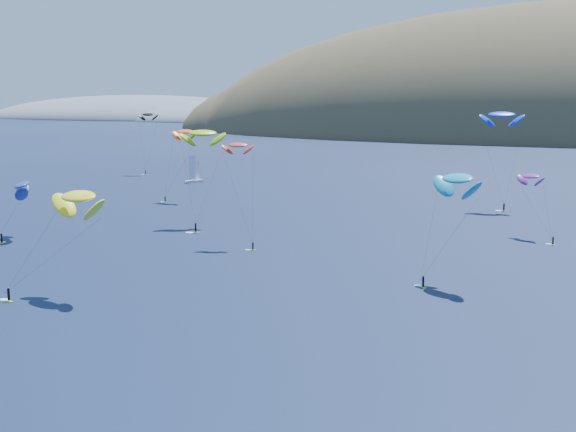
# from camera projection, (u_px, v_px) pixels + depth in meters

# --- Properties ---
(headland) EXTENTS (460.00, 250.00, 60.00)m
(headland) POSITION_uv_depth(u_px,v_px,m) (159.00, 121.00, 919.17)
(headland) COLOR slate
(headland) RESTS_ON ground
(sailboat) EXTENTS (8.48, 7.68, 10.13)m
(sailboat) POSITION_uv_depth(u_px,v_px,m) (194.00, 180.00, 266.39)
(sailboat) COLOR silver
(sailboat) RESTS_ON ground
(kitesurfer_1) EXTENTS (8.47, 9.46, 21.20)m
(kitesurfer_1) POSITION_uv_depth(u_px,v_px,m) (185.00, 132.00, 220.42)
(kitesurfer_1) COLOR #AFE819
(kitesurfer_1) RESTS_ON ground
(kitesurfer_2) EXTENTS (13.16, 12.94, 17.58)m
(kitesurfer_2) POSITION_uv_depth(u_px,v_px,m) (78.00, 196.00, 117.85)
(kitesurfer_2) COLOR #AFE819
(kitesurfer_2) RESTS_ON ground
(kitesurfer_3) EXTENTS (10.64, 16.70, 23.33)m
(kitesurfer_3) POSITION_uv_depth(u_px,v_px,m) (203.00, 133.00, 180.11)
(kitesurfer_3) COLOR #AFE819
(kitesurfer_3) RESTS_ON ground
(kitesurfer_4) EXTENTS (10.98, 8.24, 26.99)m
(kitesurfer_4) POSITION_uv_depth(u_px,v_px,m) (502.00, 115.00, 203.64)
(kitesurfer_4) COLOR #AFE819
(kitesurfer_4) RESTS_ON ground
(kitesurfer_5) EXTENTS (10.77, 11.66, 19.30)m
(kitesurfer_5) POSITION_uv_depth(u_px,v_px,m) (458.00, 178.00, 124.44)
(kitesurfer_5) COLOR #AFE819
(kitesurfer_5) RESTS_ON ground
(kitesurfer_6) EXTENTS (9.90, 12.75, 14.34)m
(kitesurfer_6) POSITION_uv_depth(u_px,v_px,m) (531.00, 176.00, 165.76)
(kitesurfer_6) COLOR #AFE819
(kitesurfer_6) RESTS_ON ground
(kitesurfer_9) EXTENTS (9.58, 7.95, 21.19)m
(kitesurfer_9) POSITION_uv_depth(u_px,v_px,m) (238.00, 145.00, 156.17)
(kitesurfer_9) COLOR #AFE819
(kitesurfer_9) RESTS_ON ground
(kitesurfer_10) EXTENTS (9.92, 14.46, 13.54)m
(kitesurfer_10) POSITION_uv_depth(u_px,v_px,m) (22.00, 185.00, 165.29)
(kitesurfer_10) COLOR #AFE819
(kitesurfer_10) RESTS_ON ground
(kitesurfer_12) EXTENTS (7.85, 7.56, 23.61)m
(kitesurfer_12) POSITION_uv_depth(u_px,v_px,m) (148.00, 115.00, 292.64)
(kitesurfer_12) COLOR #AFE819
(kitesurfer_12) RESTS_ON ground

